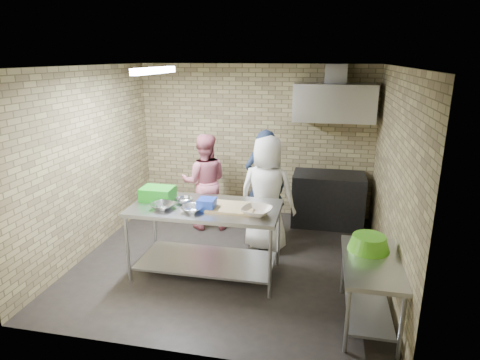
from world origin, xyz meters
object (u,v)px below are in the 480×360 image
bottle_red (337,105)px  bottle_green (362,107)px  stove (328,199)px  green_basin (369,243)px  side_counter (369,291)px  woman_pink (205,182)px  woman_white (267,194)px  prep_table (206,240)px  green_crate (158,194)px  blue_tub (207,204)px  man_navy (265,185)px

bottle_red → bottle_green: bottle_red is taller
stove → green_basin: (0.43, -2.50, 0.38)m
side_counter → woman_pink: 3.34m
woman_pink → woman_white: (1.13, -0.59, 0.06)m
green_basin → prep_table: bearing=168.2°
prep_table → woman_white: bearing=54.0°
green_crate → bottle_green: (2.73, 2.20, 0.97)m
blue_tub → bottle_red: 3.06m
prep_table → bottle_green: size_ratio=12.82×
side_counter → bottle_red: 3.44m
man_navy → green_crate: bearing=46.8°
bottle_red → green_basin: bearing=-82.1°
bottle_red → woman_white: 2.05m
bottle_green → side_counter: bearing=-90.0°
stove → green_basin: size_ratio=2.61×
green_crate → bottle_red: size_ratio=2.37×
green_crate → prep_table: bearing=-9.7°
man_navy → green_basin: bearing=132.3°
prep_table → blue_tub: 0.56m
bottle_red → woman_white: (-0.95, -1.39, -1.16)m
man_navy → woman_white: man_navy is taller
prep_table → man_navy: size_ratio=1.09×
stove → bottle_green: (0.45, 0.24, 1.57)m
side_counter → blue_tub: 2.16m
stove → bottle_green: size_ratio=8.00×
green_basin → woman_pink: 3.14m
green_crate → man_navy: man_navy is taller
blue_tub → man_navy: bearing=69.8°
side_counter → woman_white: 2.15m
stove → woman_pink: size_ratio=0.74×
bottle_green → woman_pink: (-2.49, -0.81, -1.21)m
stove → bottle_green: 1.65m
green_crate → bottle_red: 3.35m
green_crate → blue_tub: (0.75, -0.22, -0.02)m
side_counter → stove: stove is taller
prep_table → side_counter: prep_table is taller
green_basin → woman_white: (-1.33, 1.35, 0.03)m
woman_white → green_basin: bearing=143.2°
bottle_red → woman_pink: bearing=-158.9°
green_crate → bottle_green: size_ratio=2.85×
bottle_red → woman_pink: bottle_red is taller
bottle_red → woman_pink: (-2.09, -0.81, -1.22)m
side_counter → green_crate: green_crate is taller
green_basin → man_navy: bearing=129.1°
blue_tub → woman_pink: 1.71m
bottle_red → woman_white: size_ratio=0.10×
bottle_red → bottle_green: bearing=0.0°
man_navy → woman_pink: bearing=-6.3°
prep_table → bottle_red: (1.63, 2.32, 1.55)m
stove → woman_pink: 2.15m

